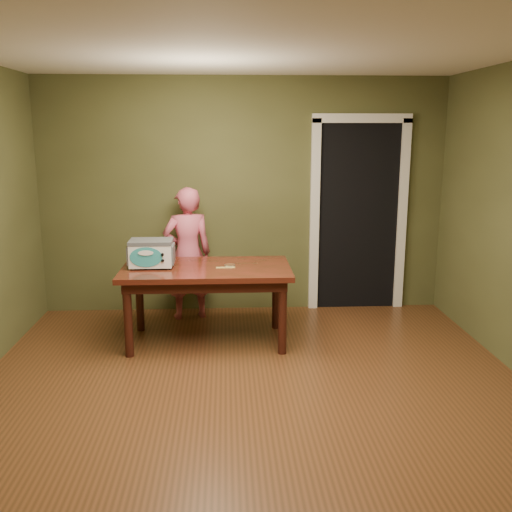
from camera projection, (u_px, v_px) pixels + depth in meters
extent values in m
plane|color=#5C321A|center=(255.00, 411.00, 4.20)|extent=(5.00, 5.00, 0.00)
cube|color=#4F522C|center=(243.00, 196.00, 6.36)|extent=(4.50, 0.02, 2.60)
cube|color=#4F522C|center=(304.00, 416.00, 1.48)|extent=(4.50, 0.02, 2.60)
cube|color=white|center=(255.00, 38.00, 3.64)|extent=(4.50, 5.00, 0.02)
cube|color=black|center=(352.00, 214.00, 6.77)|extent=(0.90, 0.60, 2.10)
cube|color=black|center=(358.00, 218.00, 6.46)|extent=(0.90, 0.02, 2.10)
cube|color=white|center=(314.00, 218.00, 6.42)|extent=(0.10, 0.06, 2.20)
cube|color=white|center=(402.00, 218.00, 6.47)|extent=(0.10, 0.06, 2.20)
cube|color=white|center=(362.00, 118.00, 6.21)|extent=(1.10, 0.06, 0.10)
cube|color=#36180C|center=(206.00, 269.00, 5.44)|extent=(1.60, 0.90, 0.05)
cube|color=black|center=(206.00, 277.00, 5.45)|extent=(1.48, 0.78, 0.10)
cylinder|color=black|center=(128.00, 320.00, 5.14)|extent=(0.08, 0.08, 0.70)
cylinder|color=black|center=(140.00, 298.00, 5.82)|extent=(0.08, 0.08, 0.70)
cylinder|color=black|center=(282.00, 317.00, 5.21)|extent=(0.08, 0.08, 0.70)
cylinder|color=black|center=(276.00, 296.00, 5.89)|extent=(0.08, 0.08, 0.70)
cylinder|color=#4C4F54|center=(133.00, 269.00, 5.31)|extent=(0.03, 0.03, 0.02)
cylinder|color=#4C4F54|center=(136.00, 264.00, 5.51)|extent=(0.03, 0.03, 0.02)
cylinder|color=#4C4F54|center=(168.00, 269.00, 5.33)|extent=(0.03, 0.03, 0.02)
cylinder|color=#4C4F54|center=(170.00, 263.00, 5.53)|extent=(0.03, 0.03, 0.02)
cube|color=white|center=(151.00, 254.00, 5.39)|extent=(0.40, 0.29, 0.22)
cube|color=#4C4F54|center=(151.00, 242.00, 5.37)|extent=(0.40, 0.29, 0.03)
cube|color=#4C4F54|center=(130.00, 254.00, 5.38)|extent=(0.02, 0.25, 0.17)
cube|color=#4C4F54|center=(173.00, 254.00, 5.41)|extent=(0.02, 0.25, 0.17)
ellipsoid|color=teal|center=(146.00, 257.00, 5.25)|extent=(0.30, 0.01, 0.19)
cylinder|color=black|center=(162.00, 254.00, 5.25)|extent=(0.03, 0.01, 0.03)
cylinder|color=black|center=(163.00, 261.00, 5.26)|extent=(0.02, 0.01, 0.02)
cylinder|color=silver|center=(230.00, 266.00, 5.44)|extent=(0.10, 0.10, 0.02)
cylinder|color=#472917|center=(230.00, 265.00, 5.44)|extent=(0.09, 0.09, 0.01)
cube|color=#D5BA5C|center=(226.00, 267.00, 5.39)|extent=(0.18, 0.03, 0.01)
imported|color=#CA536B|center=(188.00, 254.00, 6.16)|extent=(0.59, 0.45, 1.44)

